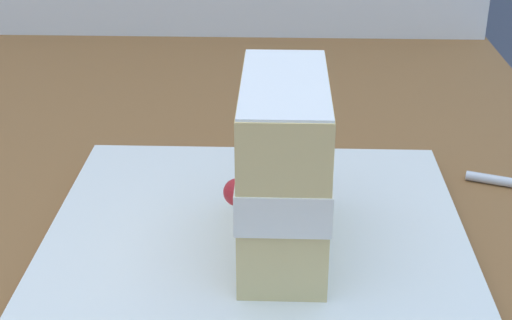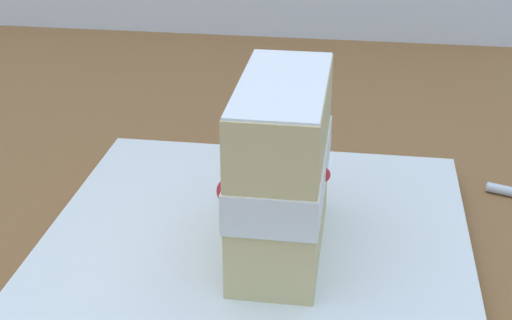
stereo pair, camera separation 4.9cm
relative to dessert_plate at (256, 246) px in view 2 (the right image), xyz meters
name	(u,v)px [view 2 (the right image)]	position (x,y,z in m)	size (l,w,h in m)	color
dessert_plate	(256,246)	(0.00, 0.00, 0.00)	(0.29, 0.29, 0.02)	white
cake_slice	(281,169)	(0.01, 0.02, 0.07)	(0.13, 0.07, 0.12)	#E0C17A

